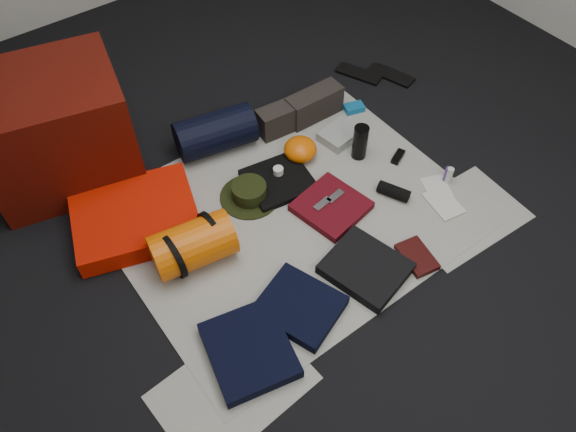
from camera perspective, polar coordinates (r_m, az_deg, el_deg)
floor at (r=2.71m, az=0.40°, el=0.03°), size 4.50×4.50×0.02m
newspaper_mat at (r=2.70m, az=0.40°, el=0.21°), size 1.60×1.30×0.01m
newspaper_sheet_front_left at (r=2.28m, az=-5.60°, el=-16.95°), size 0.61×0.44×0.00m
newspaper_sheet_front_right at (r=2.82m, az=17.29°, el=0.00°), size 0.60×0.43×0.00m
red_cabinet at (r=2.92m, az=-22.52°, el=8.07°), size 0.78×0.70×0.56m
sleeping_pad at (r=2.71m, az=-15.23°, el=-0.14°), size 0.67×0.61×0.10m
stuff_sack at (r=2.49m, az=-9.65°, el=-2.92°), size 0.39×0.27×0.21m
sack_strap_left at (r=2.47m, az=-11.64°, el=-3.99°), size 0.02×0.22×0.22m
sack_strap_right at (r=2.51m, az=-7.71°, el=-1.79°), size 0.03×0.22×0.22m
navy_duffel at (r=2.95m, az=-7.39°, el=8.43°), size 0.44×0.29×0.21m
boonie_brim at (r=2.77m, az=-3.92°, el=1.99°), size 0.37×0.37×0.01m
boonie_crown at (r=2.74m, az=-3.96°, el=2.55°), size 0.17×0.17×0.07m
hiking_boot_left at (r=3.06m, az=-0.33°, el=10.02°), size 0.31×0.14×0.15m
hiking_boot_right at (r=3.14m, az=2.67°, el=11.25°), size 0.32×0.13×0.16m
flip_flop_left at (r=3.50m, az=7.22°, el=14.15°), size 0.20×0.29×0.02m
flip_flop_right at (r=3.52m, az=10.43°, el=13.92°), size 0.18×0.30×0.02m
trousers_navy_a at (r=2.30m, az=-3.96°, el=-13.43°), size 0.39×0.42×0.06m
trousers_navy_b at (r=2.39m, az=1.19°, el=-9.15°), size 0.38×0.40×0.05m
trousers_charcoal at (r=2.51m, az=7.88°, el=-5.26°), size 0.37×0.40×0.05m
black_tshirt at (r=2.82m, az=-0.96°, el=3.62°), size 0.36×0.34×0.03m
red_shirt at (r=2.71m, az=4.41°, el=0.98°), size 0.35×0.35×0.04m
orange_stuff_sack at (r=2.91m, az=1.26°, el=6.79°), size 0.23×0.23×0.11m
first_aid_pouch at (r=3.05m, az=5.30°, el=8.26°), size 0.23×0.18×0.05m
water_bottle at (r=2.92m, az=7.34°, el=7.46°), size 0.10×0.10×0.19m
speaker at (r=2.80m, az=10.68°, el=2.47°), size 0.12×0.17×0.06m
compact_camera at (r=3.04m, az=6.32°, el=7.77°), size 0.10×0.06×0.04m
cyan_case at (r=3.23m, az=6.72°, el=10.86°), size 0.12×0.10×0.03m
toiletry_purple at (r=2.92m, az=15.86°, el=4.09°), size 0.03×0.03×0.09m
toiletry_clear at (r=2.91m, az=16.04°, el=3.98°), size 0.04×0.04×0.10m
paperback_book at (r=2.60m, az=12.97°, el=-4.06°), size 0.16×0.21×0.03m
map_booklet at (r=2.84m, az=15.53°, el=1.26°), size 0.16×0.21×0.01m
map_printout at (r=2.90m, az=14.87°, el=2.79°), size 0.17×0.19×0.01m
sunglasses at (r=2.99m, az=11.12°, el=5.93°), size 0.11×0.08×0.03m
key_cluster at (r=2.27m, az=-2.90°, el=-16.58°), size 0.08×0.08×0.01m
tape_roll at (r=2.82m, az=-1.00°, el=4.62°), size 0.05×0.05×0.04m
energy_bar_a at (r=2.68m, az=3.52°, el=1.22°), size 0.10×0.05×0.01m
energy_bar_b at (r=2.72m, az=4.83°, el=1.99°), size 0.10×0.05×0.01m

